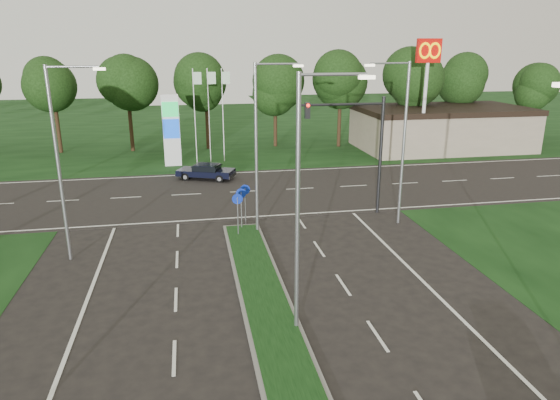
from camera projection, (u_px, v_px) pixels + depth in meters
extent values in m
cube|color=black|center=(209.00, 126.00, 63.87)|extent=(160.00, 50.00, 0.02)
cube|color=black|center=(230.00, 192.00, 34.74)|extent=(160.00, 12.00, 0.02)
cube|color=slate|center=(285.00, 363.00, 15.93)|extent=(2.00, 26.00, 0.12)
cube|color=gray|center=(441.00, 128.00, 49.27)|extent=(16.00, 9.00, 4.00)
cylinder|color=gray|center=(298.00, 210.00, 16.64)|extent=(0.16, 0.16, 9.00)
cylinder|color=gray|center=(333.00, 74.00, 15.54)|extent=(2.20, 0.10, 0.10)
cube|color=#FFF2CC|center=(367.00, 77.00, 15.76)|extent=(0.50, 0.22, 0.12)
cylinder|color=gray|center=(256.00, 151.00, 26.04)|extent=(0.16, 0.16, 9.00)
cylinder|color=gray|center=(277.00, 64.00, 24.93)|extent=(2.20, 0.10, 0.10)
cube|color=#FFF2CC|center=(298.00, 66.00, 25.16)|extent=(0.50, 0.22, 0.12)
cylinder|color=gray|center=(59.00, 167.00, 22.53)|extent=(0.16, 0.16, 9.00)
cylinder|color=gray|center=(72.00, 67.00, 21.43)|extent=(2.20, 0.10, 0.10)
cube|color=#FFF2CC|center=(99.00, 69.00, 21.65)|extent=(0.50, 0.22, 0.12)
cylinder|color=gray|center=(404.00, 146.00, 27.47)|extent=(0.16, 0.16, 9.00)
cylinder|color=gray|center=(390.00, 63.00, 25.98)|extent=(2.20, 0.10, 0.10)
cube|color=#FFF2CC|center=(370.00, 65.00, 25.82)|extent=(0.50, 0.22, 0.12)
cylinder|color=black|center=(380.00, 156.00, 29.56)|extent=(0.20, 0.20, 7.00)
cylinder|color=black|center=(342.00, 104.00, 28.21)|extent=(5.00, 0.14, 0.14)
cube|color=black|center=(307.00, 110.00, 27.95)|extent=(0.28, 0.28, 0.90)
sphere|color=#FF190C|center=(308.00, 105.00, 27.69)|extent=(0.20, 0.20, 0.20)
cylinder|color=gray|center=(238.00, 217.00, 26.38)|extent=(0.06, 0.06, 2.20)
cylinder|color=#0C26A5|center=(237.00, 199.00, 26.08)|extent=(0.56, 0.04, 0.56)
cylinder|color=gray|center=(241.00, 211.00, 27.37)|extent=(0.06, 0.06, 2.20)
cylinder|color=#0C26A5|center=(241.00, 193.00, 27.07)|extent=(0.56, 0.04, 0.56)
cylinder|color=gray|center=(245.00, 207.00, 28.08)|extent=(0.06, 0.06, 2.20)
cylinder|color=#0C26A5|center=(245.00, 190.00, 27.78)|extent=(0.56, 0.04, 0.56)
cube|color=silver|center=(171.00, 131.00, 41.61)|extent=(1.40, 0.30, 6.00)
cube|color=#0CA53F|center=(170.00, 109.00, 40.91)|extent=(1.30, 0.08, 1.20)
cube|color=#0C3FBF|center=(171.00, 129.00, 41.38)|extent=(1.30, 0.08, 1.60)
cylinder|color=silver|center=(195.00, 117.00, 42.61)|extent=(0.08, 0.08, 8.00)
cube|color=#B2D8B2|center=(197.00, 78.00, 41.73)|extent=(0.70, 0.02, 1.00)
cylinder|color=silver|center=(209.00, 116.00, 42.82)|extent=(0.08, 0.08, 8.00)
cube|color=#B2D8B2|center=(212.00, 78.00, 41.94)|extent=(0.70, 0.02, 1.00)
cylinder|color=silver|center=(223.00, 116.00, 43.03)|extent=(0.08, 0.08, 8.00)
cube|color=#B2D8B2|center=(226.00, 78.00, 42.15)|extent=(0.70, 0.02, 1.00)
cylinder|color=silver|center=(424.00, 103.00, 43.93)|extent=(0.30, 0.30, 10.00)
cube|color=#BF0C07|center=(429.00, 51.00, 42.63)|extent=(2.20, 0.35, 2.00)
torus|color=#FFC600|center=(425.00, 51.00, 42.35)|extent=(1.06, 0.16, 1.06)
torus|color=#FFC600|center=(435.00, 51.00, 42.50)|extent=(1.06, 0.16, 1.06)
cylinder|color=black|center=(215.00, 126.00, 49.12)|extent=(0.36, 0.36, 4.40)
sphere|color=black|center=(213.00, 82.00, 47.86)|extent=(6.00, 6.00, 6.00)
sphere|color=black|center=(216.00, 71.00, 47.43)|extent=(4.80, 4.80, 4.80)
cube|color=black|center=(206.00, 172.00, 38.08)|extent=(4.57, 3.23, 0.43)
cube|color=black|center=(207.00, 167.00, 37.95)|extent=(2.29, 2.07, 0.40)
cube|color=black|center=(207.00, 165.00, 37.89)|extent=(1.94, 1.86, 0.04)
cylinder|color=black|center=(185.00, 177.00, 37.69)|extent=(0.62, 0.41, 0.60)
cylinder|color=black|center=(193.00, 172.00, 39.16)|extent=(0.62, 0.41, 0.60)
cylinder|color=black|center=(220.00, 179.00, 37.15)|extent=(0.62, 0.41, 0.60)
cylinder|color=black|center=(226.00, 174.00, 38.62)|extent=(0.62, 0.41, 0.60)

